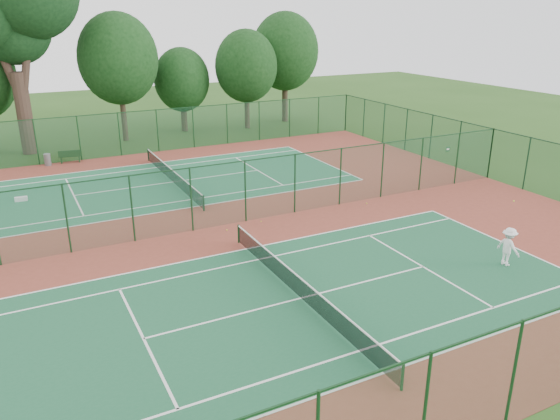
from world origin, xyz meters
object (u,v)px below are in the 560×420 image
at_px(player_near, 508,247).
at_px(big_tree, 8,4).
at_px(trash_bin, 48,160).
at_px(kit_bag, 21,199).
at_px(bench, 70,156).

distance_m(player_near, big_tree, 38.95).
bearing_deg(trash_bin, big_tree, 99.16).
relative_size(trash_bin, big_tree, 0.06).
xyz_separation_m(player_near, trash_bin, (-17.07, 28.01, -0.47)).
bearing_deg(kit_bag, trash_bin, 79.38).
bearing_deg(trash_bin, player_near, -58.65).
height_order(trash_bin, big_tree, big_tree).
relative_size(player_near, kit_bag, 2.49).
bearing_deg(bench, player_near, -52.37).
xyz_separation_m(kit_bag, big_tree, (1.49, 13.03, 11.32)).
bearing_deg(big_tree, kit_bag, -96.53).
bearing_deg(bench, big_tree, 125.16).
height_order(player_near, big_tree, big_tree).
bearing_deg(trash_bin, bench, 2.48).
xyz_separation_m(trash_bin, bench, (1.62, 0.07, 0.07)).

